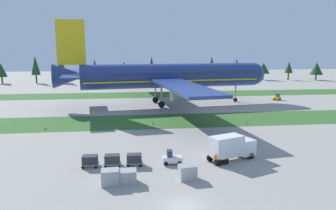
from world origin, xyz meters
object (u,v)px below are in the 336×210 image
object	(u,v)px
cargo_dolly_third	(90,160)
ground_crew_marshaller	(216,159)
cargo_dolly_second	(112,159)
uld_container_3	(187,172)
uld_container_0	(110,177)
taxiway_marker_2	(247,122)
cargo_dolly_lead	(134,159)
taxiway_marker_1	(45,128)
uld_container_2	(128,176)
pushback_tractor	(276,97)
taxiway_marker_0	(153,123)
uld_container_1	(122,177)
airliner	(167,76)
baggage_tug	(172,158)
catering_truck	(232,147)

from	to	relation	value
cargo_dolly_third	ground_crew_marshaller	size ratio (longest dim) A/B	1.29
cargo_dolly_second	uld_container_3	size ratio (longest dim) A/B	1.12
uld_container_0	taxiway_marker_2	size ratio (longest dim) A/B	3.86
cargo_dolly_lead	taxiway_marker_1	bearing A→B (deg)	-140.18
uld_container_2	pushback_tractor	bearing A→B (deg)	51.21
pushback_tractor	uld_container_3	world-z (taller)	pushback_tractor
taxiway_marker_0	taxiway_marker_2	xyz separation A→B (m)	(19.49, -1.62, -0.09)
uld_container_3	taxiway_marker_0	xyz separation A→B (m)	(-2.02, 28.20, -0.51)
taxiway_marker_2	cargo_dolly_second	bearing A→B (deg)	-141.38
uld_container_1	uld_container_3	world-z (taller)	uld_container_3
cargo_dolly_second	taxiway_marker_2	xyz separation A→B (m)	(26.60, 21.25, -0.66)
cargo_dolly_second	uld_container_0	bearing A→B (deg)	2.04
airliner	uld_container_3	world-z (taller)	airliner
baggage_tug	cargo_dolly_lead	size ratio (longest dim) A/B	1.18
uld_container_3	taxiway_marker_1	bearing A→B (deg)	130.96
baggage_tug	uld_container_3	size ratio (longest dim) A/B	1.32
taxiway_marker_0	uld_container_0	bearing A→B (deg)	-103.81
taxiway_marker_2	taxiway_marker_0	bearing A→B (deg)	175.24
taxiway_marker_1	taxiway_marker_0	bearing A→B (deg)	4.59
baggage_tug	pushback_tractor	distance (m)	63.57
ground_crew_marshaller	airliner	bearing A→B (deg)	102.87
airliner	pushback_tractor	size ratio (longest dim) A/B	26.61
cargo_dolly_lead	ground_crew_marshaller	bearing A→B (deg)	84.47
cargo_dolly_lead	uld_container_3	distance (m)	8.15
cargo_dolly_second	uld_container_1	size ratio (longest dim) A/B	1.12
airliner	uld_container_3	xyz separation A→B (m)	(-3.49, -51.10, -7.24)
cargo_dolly_second	uld_container_2	xyz separation A→B (m)	(2.06, -5.59, -0.14)
ground_crew_marshaller	taxiway_marker_0	xyz separation A→B (m)	(-6.59, 24.29, -0.60)
cargo_dolly_second	uld_container_0	distance (m)	5.83
pushback_tractor	taxiway_marker_0	size ratio (longest dim) A/B	3.97
cargo_dolly_lead	taxiway_marker_0	world-z (taller)	cargo_dolly_lead
uld_container_0	uld_container_3	xyz separation A→B (m)	(9.07, 0.50, -0.03)
cargo_dolly_second	cargo_dolly_third	distance (m)	2.90
cargo_dolly_second	taxiway_marker_1	bearing A→B (deg)	-145.22
cargo_dolly_third	taxiway_marker_2	world-z (taller)	cargo_dolly_third
cargo_dolly_lead	pushback_tractor	bearing A→B (deg)	140.32
catering_truck	uld_container_0	xyz separation A→B (m)	(-16.36, -6.20, -1.07)
cargo_dolly_second	uld_container_1	world-z (taller)	same
pushback_tractor	uld_container_2	distance (m)	71.42
cargo_dolly_third	uld_container_3	world-z (taller)	uld_container_3
airliner	baggage_tug	bearing A→B (deg)	-13.01
ground_crew_marshaller	uld_container_1	bearing A→B (deg)	-149.52
ground_crew_marshaller	baggage_tug	bearing A→B (deg)	179.80
uld_container_3	airliner	bearing A→B (deg)	86.10
uld_container_3	taxiway_marker_2	size ratio (longest dim) A/B	3.86
cargo_dolly_lead	taxiway_marker_0	xyz separation A→B (m)	(4.21, 22.95, -0.57)
cargo_dolly_second	uld_container_3	world-z (taller)	uld_container_3
cargo_dolly_lead	airliner	bearing A→B (deg)	169.56
airliner	uld_container_1	distance (m)	53.14
uld_container_2	taxiway_marker_0	bearing A→B (deg)	79.95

